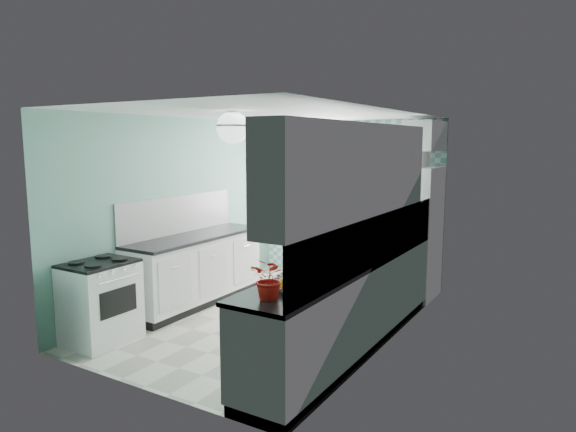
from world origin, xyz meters
The scene contains 26 objects.
floor centered at (0.00, 0.00, -0.01)m, with size 3.00×4.40×0.02m, color white.
ceiling centered at (0.00, 0.00, 2.51)m, with size 3.00×4.40×0.02m, color white.
wall_back centered at (0.00, 2.21, 1.25)m, with size 3.00×0.02×2.50m, color #6DA391.
wall_front centered at (0.00, -2.21, 1.25)m, with size 3.00×0.02×2.50m, color #6DA391.
wall_left centered at (-1.51, 0.00, 1.25)m, with size 0.02×4.40×2.50m, color #6DA391.
wall_right centered at (1.51, 0.00, 1.25)m, with size 0.02×4.40×2.50m, color #6DA391.
accent_wall centered at (0.00, 2.19, 1.25)m, with size 3.00×0.01×2.50m, color #73C2B7.
window centered at (-0.35, 2.16, 1.55)m, with size 1.04×0.05×1.44m.
backsplash_right centered at (1.49, -0.40, 1.20)m, with size 0.02×3.60×0.51m, color white.
backsplash_left centered at (-1.49, -0.07, 1.20)m, with size 0.02×2.15×0.51m, color white.
upper_cabinets_right centered at (1.33, -0.60, 1.90)m, with size 0.33×3.20×0.90m, color white.
upper_cabinet_fridge centered at (1.30, 1.83, 2.25)m, with size 0.40×0.74×0.40m, color white.
ceiling_light centered at (0.00, -0.80, 2.32)m, with size 0.34×0.34×0.35m.
base_cabinets_right centered at (1.20, -0.40, 0.45)m, with size 0.60×3.60×0.90m, color white.
countertop_right centered at (1.19, -0.40, 0.92)m, with size 0.63×3.60×0.04m, color black.
base_cabinets_left centered at (-1.20, -0.07, 0.45)m, with size 0.60×2.15×0.90m, color white.
countertop_left centered at (-1.19, -0.07, 0.92)m, with size 0.63×2.15×0.04m, color black.
fridge centered at (1.11, 1.77, 0.92)m, with size 0.80×0.79×1.83m.
stove centered at (-1.20, -1.64, 0.46)m, with size 0.58×0.73×0.87m.
sink centered at (1.20, 0.69, 0.93)m, with size 0.48×0.41×0.53m.
rug centered at (0.01, 1.02, 0.01)m, with size 0.77×1.09×0.02m, color maroon.
dish_towel centered at (0.89, 0.76, 0.48)m, with size 0.01×0.22×0.32m, color #53A18A.
fruit_bowl centered at (1.20, -1.67, 0.97)m, with size 0.26×0.26×0.06m, color silver.
potted_plant centered at (1.20, -1.93, 1.11)m, with size 0.30×0.26×0.34m, color red.
soap_bottle centered at (1.25, 0.77, 1.03)m, with size 0.08×0.09×0.19m, color #A5C3C9.
microwave centered at (1.11, 1.77, 1.96)m, with size 0.46×0.31×0.26m, color white.
Camera 1 is at (3.33, -5.20, 2.17)m, focal length 32.00 mm.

